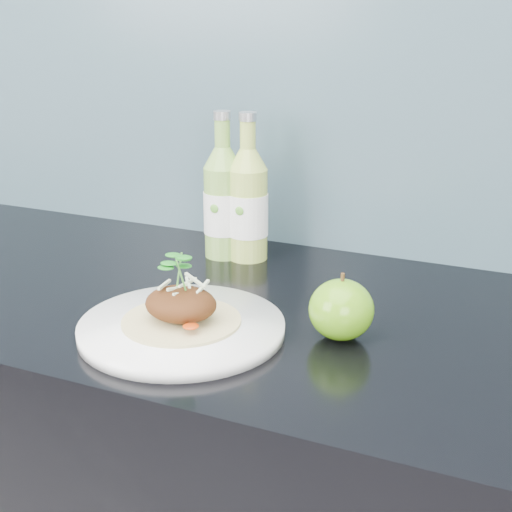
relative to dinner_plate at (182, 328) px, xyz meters
The scene contains 6 objects.
subway_backsplash 0.54m from the dinner_plate, 89.73° to the left, with size 4.00×0.02×0.70m, color #73A1B5.
dinner_plate is the anchor object (origin of this frame).
pork_taco 0.04m from the dinner_plate, ahead, with size 0.16×0.16×0.10m.
green_apple 0.21m from the dinner_plate, 20.40° to the left, with size 0.09×0.09×0.09m.
cider_bottle_left 0.33m from the dinner_plate, 106.57° to the left, with size 0.08×0.08×0.25m.
cider_bottle_right 0.32m from the dinner_plate, 98.59° to the left, with size 0.08×0.08×0.25m.
Camera 1 is at (0.44, 0.83, 1.30)m, focal length 50.00 mm.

